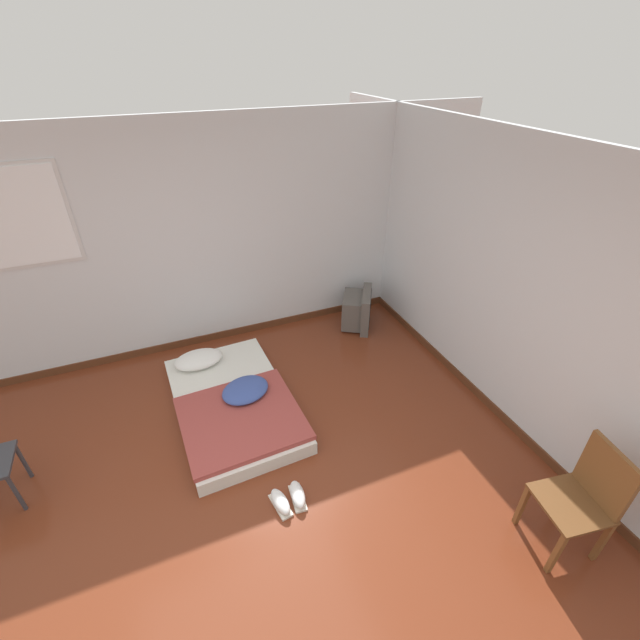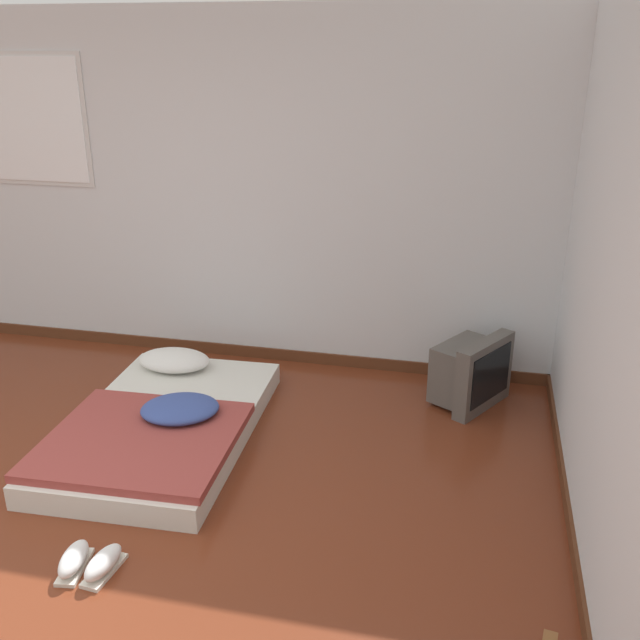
# 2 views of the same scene
# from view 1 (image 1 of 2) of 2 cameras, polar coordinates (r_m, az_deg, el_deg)

# --- Properties ---
(ground_plane) EXTENTS (20.00, 20.00, 0.00)m
(ground_plane) POSITION_cam_1_polar(r_m,az_deg,el_deg) (3.66, -10.04, -27.17)
(ground_plane) COLOR maroon
(wall_back) EXTENTS (7.76, 0.08, 2.60)m
(wall_back) POSITION_cam_1_polar(r_m,az_deg,el_deg) (4.98, -19.51, 9.20)
(wall_back) COLOR silver
(wall_back) RESTS_ON ground_plane
(wall_right) EXTENTS (0.08, 7.85, 2.60)m
(wall_right) POSITION_cam_1_polar(r_m,az_deg,el_deg) (3.89, 29.83, -0.37)
(wall_right) COLOR silver
(wall_right) RESTS_ON ground_plane
(mattress_bed) EXTENTS (1.16, 1.83, 0.29)m
(mattress_bed) POSITION_cam_1_polar(r_m,az_deg,el_deg) (4.49, -11.63, -10.56)
(mattress_bed) COLOR silver
(mattress_bed) RESTS_ON ground_plane
(crt_tv) EXTENTS (0.56, 0.62, 0.49)m
(crt_tv) POSITION_cam_1_polar(r_m,az_deg,el_deg) (5.58, 5.08, 1.39)
(crt_tv) COLOR #56514C
(crt_tv) RESTS_ON ground_plane
(wooden_chair) EXTENTS (0.48, 0.48, 0.93)m
(wooden_chair) POSITION_cam_1_polar(r_m,az_deg,el_deg) (3.68, 32.03, -18.95)
(wooden_chair) COLOR brown
(wooden_chair) RESTS_ON ground_plane
(sneaker_pair) EXTENTS (0.29, 0.28, 0.10)m
(sneaker_pair) POSITION_cam_1_polar(r_m,az_deg,el_deg) (3.75, -4.15, -22.65)
(sneaker_pair) COLOR silver
(sneaker_pair) RESTS_ON ground_plane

